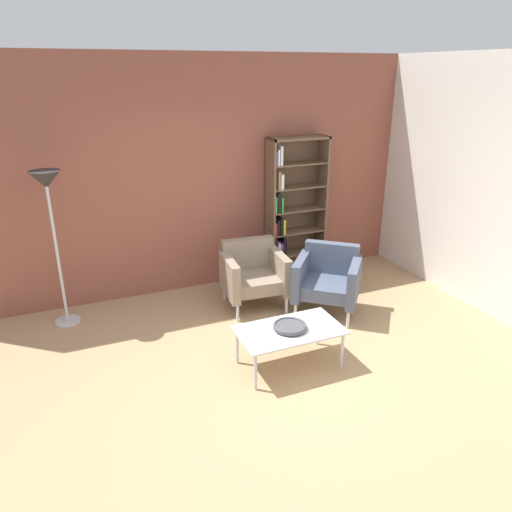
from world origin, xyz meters
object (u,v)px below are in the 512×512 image
object	(u,v)px
bookshelf_tall	(291,211)
coffee_table_low	(290,332)
armchair_near_window	(328,278)
floor_lamp_torchiere	(49,199)
decorative_bowl	(290,326)
armchair_by_bookshelf	(253,273)

from	to	relation	value
bookshelf_tall	coffee_table_low	size ratio (longest dim) A/B	1.90
coffee_table_low	armchair_near_window	size ratio (longest dim) A/B	1.05
bookshelf_tall	floor_lamp_torchiere	world-z (taller)	bookshelf_tall
coffee_table_low	decorative_bowl	distance (m)	0.07
floor_lamp_torchiere	armchair_by_bookshelf	bearing A→B (deg)	-10.86
bookshelf_tall	coffee_table_low	xyz separation A→B (m)	(-1.00, -2.00, -0.55)
coffee_table_low	armchair_by_bookshelf	world-z (taller)	armchair_by_bookshelf
coffee_table_low	armchair_near_window	bearing A→B (deg)	42.84
bookshelf_tall	armchair_by_bookshelf	bearing A→B (deg)	-141.56
bookshelf_tall	armchair_by_bookshelf	world-z (taller)	bookshelf_tall
coffee_table_low	decorative_bowl	size ratio (longest dim) A/B	3.12
decorative_bowl	armchair_by_bookshelf	bearing A→B (deg)	82.28
bookshelf_tall	decorative_bowl	size ratio (longest dim) A/B	5.94
decorative_bowl	armchair_by_bookshelf	size ratio (longest dim) A/B	0.41
armchair_near_window	armchair_by_bookshelf	size ratio (longest dim) A/B	1.22
armchair_near_window	armchair_by_bookshelf	bearing A→B (deg)	-173.06
coffee_table_low	armchair_by_bookshelf	size ratio (longest dim) A/B	1.28
decorative_bowl	armchair_by_bookshelf	xyz separation A→B (m)	(0.18, 1.35, -0.02)
armchair_near_window	armchair_by_bookshelf	xyz separation A→B (m)	(-0.75, 0.49, 0.00)
bookshelf_tall	armchair_near_window	world-z (taller)	bookshelf_tall
bookshelf_tall	decorative_bowl	xyz separation A→B (m)	(-1.00, -2.00, -0.49)
armchair_near_window	floor_lamp_torchiere	world-z (taller)	floor_lamp_torchiere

